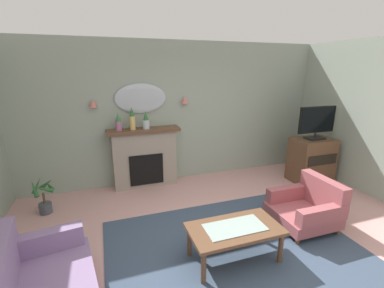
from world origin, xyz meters
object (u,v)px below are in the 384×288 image
(mantel_vase_left, at_px, (118,122))
(potted_plant_small_fern, at_px, (44,197))
(coffee_table, at_px, (235,231))
(tv_flatscreen, at_px, (317,122))
(tv_cabinet, at_px, (311,160))
(mantel_vase_centre, at_px, (146,121))
(mantel_vase_right, at_px, (132,119))
(wall_sconce_left, at_px, (93,103))
(wall_mirror, at_px, (141,98))
(armchair_by_coffee_table, at_px, (308,206))
(fireplace, at_px, (145,158))
(wall_sconce_right, at_px, (185,100))

(mantel_vase_left, xyz_separation_m, potted_plant_small_fern, (-1.26, -0.50, -1.03))
(coffee_table, xyz_separation_m, tv_flatscreen, (2.61, 1.59, 0.86))
(tv_cabinet, xyz_separation_m, potted_plant_small_fern, (-4.97, 0.34, -0.17))
(mantel_vase_centre, height_order, coffee_table, mantel_vase_centre)
(mantel_vase_right, xyz_separation_m, wall_sconce_left, (-0.65, 0.12, 0.30))
(wall_mirror, height_order, potted_plant_small_fern, wall_mirror)
(mantel_vase_left, relative_size, armchair_by_coffee_table, 0.40)
(coffee_table, xyz_separation_m, tv_cabinet, (2.61, 1.61, 0.07))
(mantel_vase_left, relative_size, mantel_vase_right, 0.80)
(coffee_table, distance_m, potted_plant_small_fern, 3.07)
(mantel_vase_left, xyz_separation_m, coffee_table, (1.10, -2.45, -0.93))
(potted_plant_small_fern, bearing_deg, tv_flatscreen, -4.17)
(wall_sconce_left, xyz_separation_m, coffee_table, (1.50, -2.57, -1.28))
(wall_sconce_left, bearing_deg, tv_cabinet, -13.17)
(mantel_vase_right, relative_size, armchair_by_coffee_table, 0.50)
(wall_mirror, relative_size, potted_plant_small_fern, 1.62)
(potted_plant_small_fern, bearing_deg, mantel_vase_left, 21.59)
(fireplace, height_order, potted_plant_small_fern, fireplace)
(wall_sconce_right, distance_m, coffee_table, 2.88)
(potted_plant_small_fern, bearing_deg, mantel_vase_centre, 15.83)
(armchair_by_coffee_table, relative_size, potted_plant_small_fern, 1.39)
(mantel_vase_left, height_order, wall_sconce_right, wall_sconce_right)
(mantel_vase_right, xyz_separation_m, tv_cabinet, (3.46, -0.84, -0.91))
(mantel_vase_centre, bearing_deg, mantel_vase_right, 180.00)
(mantel_vase_centre, xyz_separation_m, wall_sconce_left, (-0.90, 0.12, 0.35))
(mantel_vase_left, height_order, coffee_table, mantel_vase_left)
(mantel_vase_left, distance_m, wall_sconce_left, 0.54)
(wall_sconce_left, xyz_separation_m, armchair_by_coffee_table, (2.87, -2.27, -1.35))
(mantel_vase_right, xyz_separation_m, mantel_vase_centre, (0.25, 0.00, -0.05))
(fireplace, distance_m, potted_plant_small_fern, 1.81)
(wall_sconce_left, relative_size, potted_plant_small_fern, 0.24)
(potted_plant_small_fern, bearing_deg, coffee_table, -39.63)
(fireplace, bearing_deg, tv_flatscreen, -15.29)
(mantel_vase_right, xyz_separation_m, wall_sconce_right, (1.05, 0.12, 0.30))
(fireplace, relative_size, potted_plant_small_fern, 2.29)
(mantel_vase_left, bearing_deg, tv_flatscreen, -13.09)
(mantel_vase_left, bearing_deg, mantel_vase_centre, -0.00)
(fireplace, bearing_deg, wall_mirror, 90.00)
(fireplace, distance_m, wall_sconce_left, 1.38)
(tv_flatscreen, bearing_deg, mantel_vase_right, 166.00)
(wall_sconce_left, distance_m, tv_flatscreen, 4.24)
(wall_mirror, xyz_separation_m, wall_sconce_right, (0.85, -0.05, -0.05))
(mantel_vase_right, distance_m, tv_cabinet, 3.67)
(mantel_vase_centre, bearing_deg, tv_cabinet, -14.69)
(mantel_vase_right, bearing_deg, armchair_by_coffee_table, -44.03)
(mantel_vase_centre, bearing_deg, mantel_vase_left, 180.00)
(wall_sconce_right, height_order, tv_flatscreen, wall_sconce_right)
(coffee_table, xyz_separation_m, potted_plant_small_fern, (-2.36, 1.96, -0.10))
(fireplace, bearing_deg, mantel_vase_centre, -29.53)
(tv_cabinet, bearing_deg, wall_sconce_left, 166.83)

